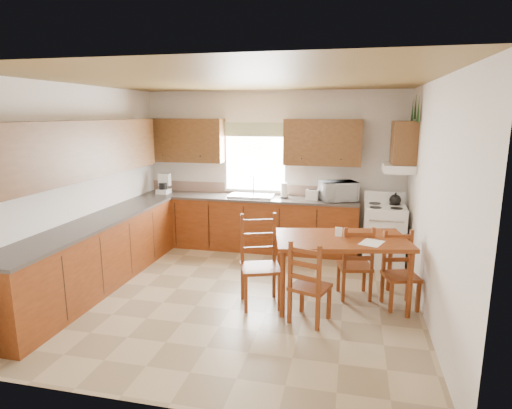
% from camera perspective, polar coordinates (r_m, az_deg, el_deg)
% --- Properties ---
extents(floor, '(4.50, 4.50, 0.00)m').
position_cam_1_polar(floor, '(5.71, -2.18, -11.92)').
color(floor, tan).
rests_on(floor, ground).
extents(ceiling, '(4.50, 4.50, 0.00)m').
position_cam_1_polar(ceiling, '(5.23, -2.43, 16.23)').
color(ceiling, olive).
rests_on(ceiling, floor).
extents(wall_left, '(4.50, 4.50, 0.00)m').
position_cam_1_polar(wall_left, '(6.27, -22.59, 2.24)').
color(wall_left, silver).
rests_on(wall_left, floor).
extents(wall_right, '(4.50, 4.50, 0.00)m').
position_cam_1_polar(wall_right, '(5.20, 22.39, 0.42)').
color(wall_right, silver).
rests_on(wall_right, floor).
extents(wall_back, '(4.50, 4.50, 0.00)m').
position_cam_1_polar(wall_back, '(7.47, 2.20, 4.59)').
color(wall_back, silver).
rests_on(wall_back, floor).
extents(wall_front, '(4.50, 4.50, 0.00)m').
position_cam_1_polar(wall_front, '(3.25, -12.72, -5.56)').
color(wall_front, silver).
rests_on(wall_front, floor).
extents(lower_cab_back, '(3.75, 0.60, 0.88)m').
position_cam_1_polar(lower_cab_back, '(7.44, -1.13, -2.59)').
color(lower_cab_back, maroon).
rests_on(lower_cab_back, floor).
extents(lower_cab_left, '(0.60, 3.60, 0.88)m').
position_cam_1_polar(lower_cab_left, '(6.19, -20.42, -6.39)').
color(lower_cab_left, maroon).
rests_on(lower_cab_left, floor).
extents(counter_back, '(3.75, 0.63, 0.04)m').
position_cam_1_polar(counter_back, '(7.33, -1.14, 0.89)').
color(counter_back, '#463E3A').
rests_on(counter_back, lower_cab_back).
extents(counter_left, '(0.63, 3.60, 0.04)m').
position_cam_1_polar(counter_left, '(6.07, -20.74, -2.26)').
color(counter_left, '#463E3A').
rests_on(counter_left, lower_cab_left).
extents(backsplash, '(3.75, 0.01, 0.18)m').
position_cam_1_polar(backsplash, '(7.59, -0.62, 2.12)').
color(backsplash, '#917161').
rests_on(backsplash, counter_back).
extents(upper_cab_back_left, '(1.41, 0.33, 0.75)m').
position_cam_1_polar(upper_cab_back_left, '(7.71, -9.51, 8.43)').
color(upper_cab_back_left, brown).
rests_on(upper_cab_back_left, wall_back).
extents(upper_cab_back_right, '(1.25, 0.33, 0.75)m').
position_cam_1_polar(upper_cab_back_right, '(7.15, 8.86, 8.19)').
color(upper_cab_back_right, brown).
rests_on(upper_cab_back_right, wall_back).
extents(upper_cab_left, '(0.33, 3.60, 0.75)m').
position_cam_1_polar(upper_cab_left, '(6.00, -22.50, 6.72)').
color(upper_cab_left, brown).
rests_on(upper_cab_left, wall_left).
extents(upper_cab_stove, '(0.33, 0.62, 0.62)m').
position_cam_1_polar(upper_cab_stove, '(6.74, 19.08, 7.84)').
color(upper_cab_stove, brown).
rests_on(upper_cab_stove, wall_right).
extents(range_hood, '(0.44, 0.62, 0.12)m').
position_cam_1_polar(range_hood, '(6.76, 18.44, 4.65)').
color(range_hood, white).
rests_on(range_hood, wall_right).
extents(window_frame, '(1.13, 0.02, 1.18)m').
position_cam_1_polar(window_frame, '(7.48, -0.10, 6.15)').
color(window_frame, white).
rests_on(window_frame, wall_back).
extents(window_pane, '(1.05, 0.01, 1.10)m').
position_cam_1_polar(window_pane, '(7.48, -0.11, 6.14)').
color(window_pane, white).
rests_on(window_pane, wall_back).
extents(window_valance, '(1.19, 0.01, 0.24)m').
position_cam_1_polar(window_valance, '(7.42, -0.16, 9.97)').
color(window_valance, '#4A6D3D').
rests_on(window_valance, wall_back).
extents(sink_basin, '(0.75, 0.45, 0.04)m').
position_cam_1_polar(sink_basin, '(7.31, -0.57, 1.17)').
color(sink_basin, silver).
rests_on(sink_basin, counter_back).
extents(pine_decal_a, '(0.22, 0.22, 0.36)m').
position_cam_1_polar(pine_decal_a, '(6.42, 20.85, 11.84)').
color(pine_decal_a, '#123614').
rests_on(pine_decal_a, wall_right).
extents(pine_decal_b, '(0.22, 0.22, 0.36)m').
position_cam_1_polar(pine_decal_b, '(6.74, 20.51, 12.17)').
color(pine_decal_b, '#123614').
rests_on(pine_decal_b, wall_right).
extents(pine_decal_c, '(0.22, 0.22, 0.36)m').
position_cam_1_polar(pine_decal_c, '(7.06, 20.15, 11.83)').
color(pine_decal_c, '#123614').
rests_on(pine_decal_c, wall_right).
extents(stove, '(0.62, 0.64, 0.91)m').
position_cam_1_polar(stove, '(6.93, 16.64, -4.04)').
color(stove, white).
rests_on(stove, floor).
extents(coffeemaker, '(0.23, 0.26, 0.33)m').
position_cam_1_polar(coffeemaker, '(7.79, -12.24, 2.64)').
color(coffeemaker, white).
rests_on(coffeemaker, counter_back).
extents(paper_towel, '(0.12, 0.12, 0.26)m').
position_cam_1_polar(paper_towel, '(7.22, 3.77, 1.88)').
color(paper_towel, white).
rests_on(paper_towel, counter_back).
extents(toaster, '(0.23, 0.17, 0.17)m').
position_cam_1_polar(toaster, '(7.11, 7.54, 1.30)').
color(toaster, white).
rests_on(toaster, counter_back).
extents(microwave, '(0.64, 0.56, 0.32)m').
position_cam_1_polar(microwave, '(7.10, 10.91, 1.76)').
color(microwave, white).
rests_on(microwave, counter_back).
extents(dining_table, '(1.73, 1.21, 0.84)m').
position_cam_1_polar(dining_table, '(5.42, 11.15, -8.65)').
color(dining_table, maroon).
rests_on(dining_table, floor).
extents(chair_near_left, '(0.50, 0.49, 0.95)m').
position_cam_1_polar(chair_near_left, '(4.89, 7.23, -10.14)').
color(chair_near_left, maroon).
rests_on(chair_near_left, floor).
extents(chair_near_right, '(0.47, 0.46, 0.95)m').
position_cam_1_polar(chair_near_right, '(5.63, 13.06, -7.37)').
color(chair_near_right, maroon).
rests_on(chair_near_right, floor).
extents(chair_far_left, '(0.59, 0.58, 1.10)m').
position_cam_1_polar(chair_far_left, '(5.22, 0.61, -7.70)').
color(chair_far_left, maroon).
rests_on(chair_far_left, floor).
extents(chair_far_right, '(0.47, 0.46, 0.92)m').
position_cam_1_polar(chair_far_right, '(5.49, 18.78, -8.41)').
color(chair_far_right, maroon).
rests_on(chair_far_right, floor).
extents(table_paper, '(0.32, 0.36, 0.00)m').
position_cam_1_polar(table_paper, '(5.17, 15.17, -4.94)').
color(table_paper, white).
rests_on(table_paper, dining_table).
extents(table_card, '(0.09, 0.04, 0.12)m').
position_cam_1_polar(table_card, '(5.32, 10.97, -3.61)').
color(table_card, white).
rests_on(table_card, dining_table).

